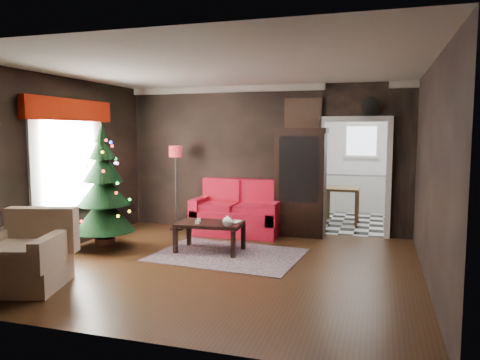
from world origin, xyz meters
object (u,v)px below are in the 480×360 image
(curio_cabinet, at_px, (300,185))
(wall_clock, at_px, (370,106))
(christmas_tree, at_px, (103,186))
(kitchen_table, at_px, (342,205))
(armchair, at_px, (24,251))
(teapot, at_px, (227,221))
(loveseat, at_px, (237,208))
(floor_lamp, at_px, (176,188))
(coffee_table, at_px, (210,237))

(curio_cabinet, bearing_deg, wall_clock, 8.53)
(christmas_tree, distance_m, kitchen_table, 4.94)
(christmas_tree, height_order, wall_clock, wall_clock)
(armchair, distance_m, teapot, 2.82)
(loveseat, xyz_separation_m, christmas_tree, (-1.74, -1.74, 0.55))
(christmas_tree, bearing_deg, loveseat, 44.95)
(loveseat, xyz_separation_m, floor_lamp, (-1.25, -0.02, 0.33))
(coffee_table, bearing_deg, kitchen_table, 58.88)
(teapot, bearing_deg, curio_cabinet, 66.48)
(floor_lamp, height_order, christmas_tree, christmas_tree)
(floor_lamp, height_order, coffee_table, floor_lamp)
(floor_lamp, height_order, teapot, floor_lamp)
(loveseat, bearing_deg, kitchen_table, 42.51)
(christmas_tree, height_order, kitchen_table, christmas_tree)
(loveseat, relative_size, christmas_tree, 0.90)
(floor_lamp, relative_size, armchair, 1.70)
(coffee_table, distance_m, wall_clock, 3.66)
(christmas_tree, xyz_separation_m, wall_clock, (4.09, 2.14, 1.33))
(loveseat, bearing_deg, floor_lamp, -179.30)
(christmas_tree, distance_m, armchair, 2.01)
(coffee_table, distance_m, teapot, 0.55)
(loveseat, height_order, wall_clock, wall_clock)
(christmas_tree, bearing_deg, wall_clock, 27.58)
(floor_lamp, xyz_separation_m, wall_clock, (3.60, 0.42, 1.55))
(kitchen_table, bearing_deg, teapot, -113.93)
(christmas_tree, height_order, teapot, christmas_tree)
(floor_lamp, xyz_separation_m, christmas_tree, (-0.49, -1.72, 0.22))
(loveseat, height_order, teapot, loveseat)
(loveseat, height_order, curio_cabinet, curio_cabinet)
(armchair, height_order, wall_clock, wall_clock)
(coffee_table, bearing_deg, wall_clock, 36.86)
(teapot, distance_m, kitchen_table, 3.59)
(armchair, relative_size, wall_clock, 3.02)
(christmas_tree, xyz_separation_m, armchair, (0.12, -1.91, -0.59))
(wall_clock, bearing_deg, coffee_table, -143.14)
(armchair, height_order, kitchen_table, armchair)
(coffee_table, relative_size, kitchen_table, 1.39)
(teapot, distance_m, wall_clock, 3.38)
(teapot, bearing_deg, armchair, -134.20)
(curio_cabinet, bearing_deg, teapot, -113.52)
(curio_cabinet, relative_size, armchair, 1.97)
(armchair, bearing_deg, loveseat, 50.50)
(loveseat, distance_m, floor_lamp, 1.30)
(floor_lamp, bearing_deg, armchair, -95.74)
(loveseat, bearing_deg, wall_clock, 9.66)
(curio_cabinet, distance_m, floor_lamp, 2.42)
(floor_lamp, relative_size, christmas_tree, 0.86)
(floor_lamp, bearing_deg, kitchen_table, 28.61)
(curio_cabinet, xyz_separation_m, coffee_table, (-1.18, -1.61, -0.70))
(coffee_table, distance_m, kitchen_table, 3.55)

